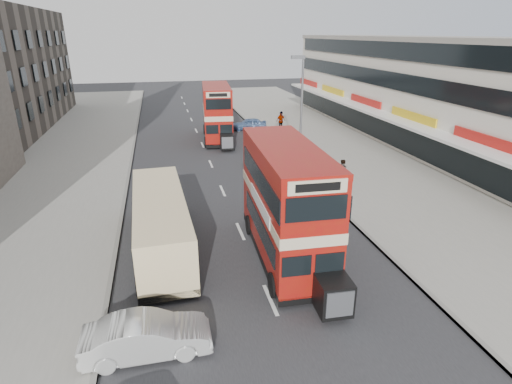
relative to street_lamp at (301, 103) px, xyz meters
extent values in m
plane|color=#28282B|center=(-6.52, -18.00, -4.78)|extent=(160.00, 160.00, 0.00)
cube|color=#28282B|center=(-6.52, 2.00, -4.78)|extent=(12.00, 90.00, 0.01)
cube|color=gray|center=(5.48, 2.00, -4.71)|extent=(12.00, 90.00, 0.15)
cube|color=gray|center=(-18.52, 2.00, -4.71)|extent=(12.00, 90.00, 0.15)
cube|color=gray|center=(-12.62, 2.00, -4.71)|extent=(0.20, 90.00, 0.16)
cube|color=gray|center=(-0.42, 2.00, -4.71)|extent=(0.20, 90.00, 0.16)
cube|color=beige|center=(13.48, 4.00, -0.28)|extent=(8.00, 46.00, 9.00)
cube|color=black|center=(9.43, 4.00, -3.18)|extent=(0.10, 44.00, 2.40)
cube|color=gray|center=(13.48, 4.00, 4.32)|extent=(8.20, 46.20, 0.40)
cube|color=white|center=(8.58, 4.00, -1.78)|extent=(1.80, 44.00, 0.20)
cylinder|color=slate|center=(0.08, 0.00, -0.78)|extent=(0.16, 0.16, 8.00)
cube|color=slate|center=(-0.32, 0.00, 3.22)|extent=(1.00, 0.20, 0.25)
cube|color=black|center=(-5.02, -12.86, -4.44)|extent=(2.82, 8.00, 0.35)
cube|color=maroon|center=(-5.02, -12.86, -3.25)|extent=(2.80, 8.00, 2.17)
cube|color=beige|center=(-5.02, -12.86, -2.02)|extent=(2.84, 8.04, 0.44)
cube|color=maroon|center=(-5.02, -12.86, -0.83)|extent=(2.80, 8.00, 2.07)
cube|color=maroon|center=(-5.02, -12.86, 0.28)|extent=(2.82, 8.02, 0.25)
cube|color=black|center=(-4.59, -17.42, -3.90)|extent=(1.23, 1.23, 1.28)
cube|color=black|center=(-4.85, 9.81, -4.45)|extent=(3.16, 7.93, 0.34)
cube|color=maroon|center=(-4.85, 9.81, -3.29)|extent=(3.14, 7.93, 2.13)
cube|color=beige|center=(-4.85, 9.81, -2.08)|extent=(3.18, 7.98, 0.44)
cube|color=maroon|center=(-4.85, 9.81, -0.92)|extent=(3.14, 7.93, 2.03)
cube|color=maroon|center=(-4.85, 9.81, 0.18)|extent=(3.16, 7.95, 0.24)
cube|color=black|center=(-4.67, 5.32, -3.91)|extent=(1.26, 1.26, 1.26)
cube|color=black|center=(-10.46, -10.94, -4.42)|extent=(2.66, 9.23, 0.37)
cube|color=beige|center=(-10.46, -10.94, -3.37)|extent=(2.64, 9.23, 2.38)
imported|color=silver|center=(-11.06, -17.82, -4.12)|extent=(4.02, 1.42, 1.32)
imported|color=#AA3211|center=(-1.58, 0.00, -4.13)|extent=(4.69, 2.24, 1.32)
imported|color=orange|center=(-2.01, 1.00, -4.22)|extent=(4.19, 2.17, 1.13)
imported|color=#5274A5|center=(-1.03, 13.16, -4.16)|extent=(3.78, 1.86, 1.24)
imported|color=gray|center=(1.31, -4.96, -3.77)|extent=(0.69, 0.51, 1.73)
imported|color=gray|center=(1.99, 11.59, -3.66)|extent=(1.24, 0.91, 1.95)
imported|color=gray|center=(-2.67, -0.01, -4.36)|extent=(0.61, 1.63, 0.85)
imported|color=black|center=(-2.67, -0.01, -3.49)|extent=(0.70, 0.47, 1.88)
camera|label=1|loc=(-10.07, -28.76, 4.83)|focal=28.83mm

